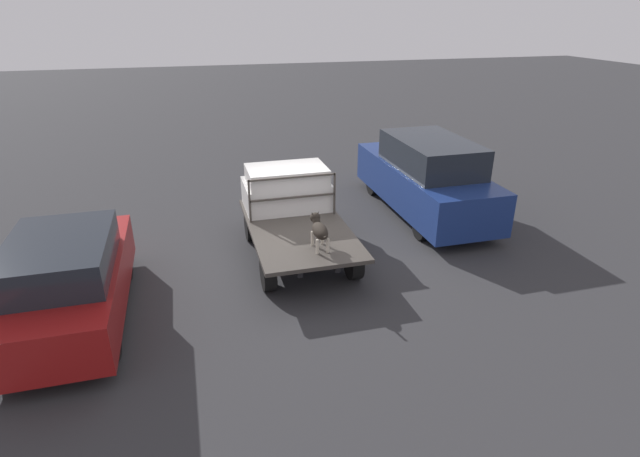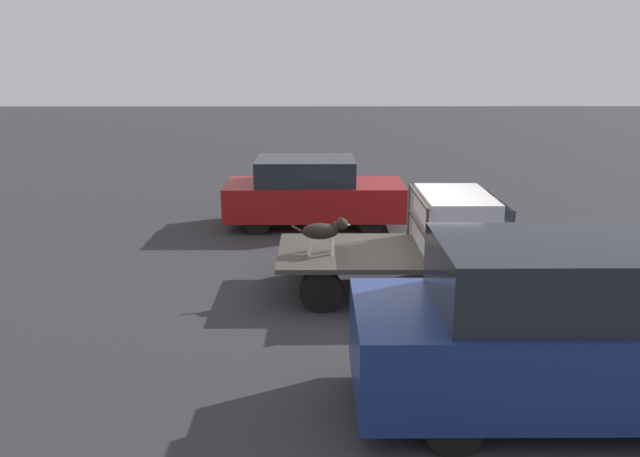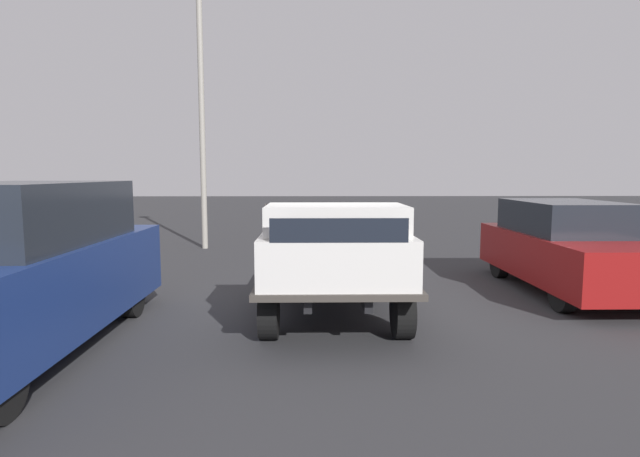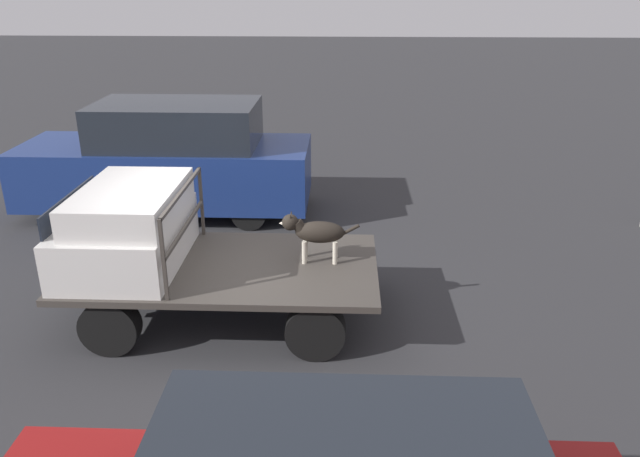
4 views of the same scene
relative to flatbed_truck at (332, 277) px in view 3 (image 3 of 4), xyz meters
name	(u,v)px [view 3 (image 3 of 4)]	position (x,y,z in m)	size (l,w,h in m)	color
ground_plane	(332,313)	(0.00, 0.00, -0.55)	(80.00, 80.00, 0.00)	#2D2D30
flatbed_truck	(332,277)	(0.00, 0.00, 0.00)	(3.79, 2.04, 0.74)	black
truck_cab	(336,246)	(1.15, 0.00, 0.65)	(1.32, 1.92, 0.98)	silver
truck_headboard	(334,227)	(0.45, 0.00, 0.82)	(0.04, 1.92, 0.96)	#3D3833
dog	(320,231)	(-1.11, -0.16, 0.58)	(1.00, 0.27, 0.64)	beige
parked_sedan	(567,247)	(-1.34, 4.27, 0.26)	(4.16, 1.74, 1.62)	black
parked_pickup_far	(14,272)	(1.67, -3.77, 0.43)	(5.13, 1.86, 2.02)	black
light_pole_near	(200,60)	(-6.72, -3.35, 4.66)	(0.52, 0.52, 7.58)	gray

